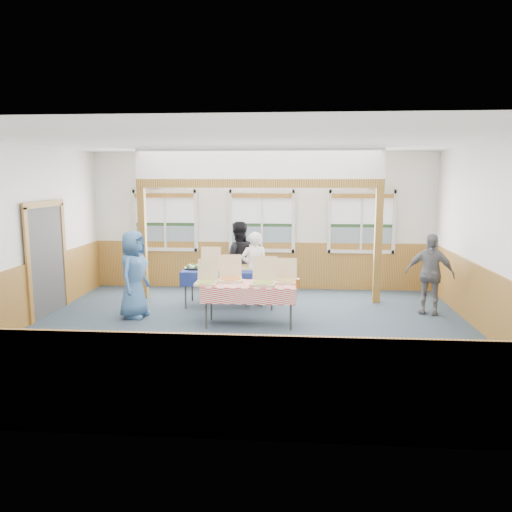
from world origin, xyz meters
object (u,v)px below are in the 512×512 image
(woman_white, at_px, (254,269))
(person_grey, at_px, (430,274))
(woman_black, at_px, (238,261))
(table_left, at_px, (230,272))
(man_blue, at_px, (134,274))
(table_right, at_px, (249,287))

(woman_white, xyz_separation_m, person_grey, (3.41, -0.30, 0.01))
(woman_black, bearing_deg, person_grey, 156.10)
(table_left, distance_m, person_grey, 3.92)
(man_blue, bearing_deg, person_grey, -73.85)
(woman_white, bearing_deg, table_right, 79.63)
(man_blue, bearing_deg, woman_black, -41.09)
(table_left, relative_size, man_blue, 1.26)
(man_blue, bearing_deg, table_left, -50.54)
(table_right, bearing_deg, person_grey, 21.97)
(table_right, distance_m, woman_black, 1.91)
(woman_white, distance_m, woman_black, 0.63)
(table_left, bearing_deg, woman_white, 19.61)
(table_left, xyz_separation_m, table_right, (0.52, -1.34, -0.01))
(person_grey, bearing_deg, woman_black, -169.17)
(table_right, xyz_separation_m, woman_black, (-0.41, 1.85, 0.15))
(woman_white, xyz_separation_m, man_blue, (-2.18, -1.02, 0.06))
(woman_black, height_order, man_blue, woman_black)
(woman_white, relative_size, person_grey, 0.98)
(woman_white, bearing_deg, table_left, -9.33)
(table_left, relative_size, woman_black, 1.23)
(table_left, xyz_separation_m, person_grey, (3.91, -0.29, 0.08))
(table_left, bearing_deg, table_right, -51.32)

